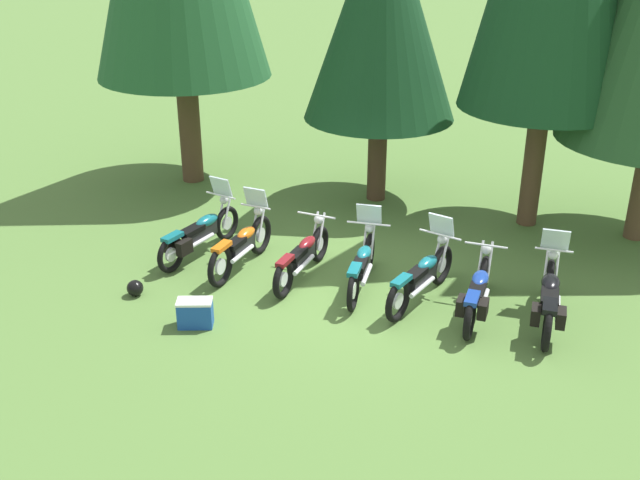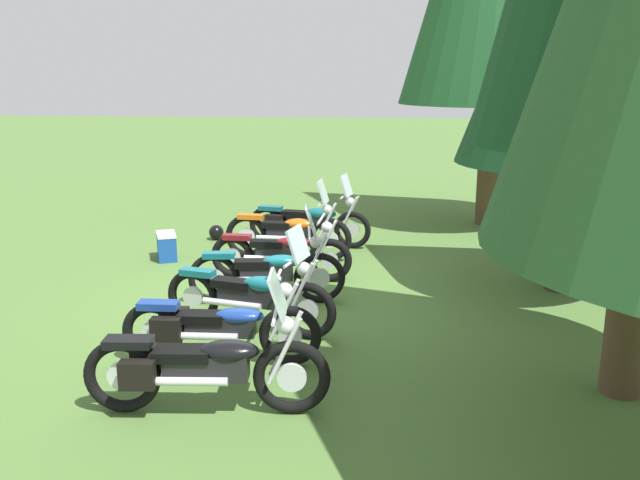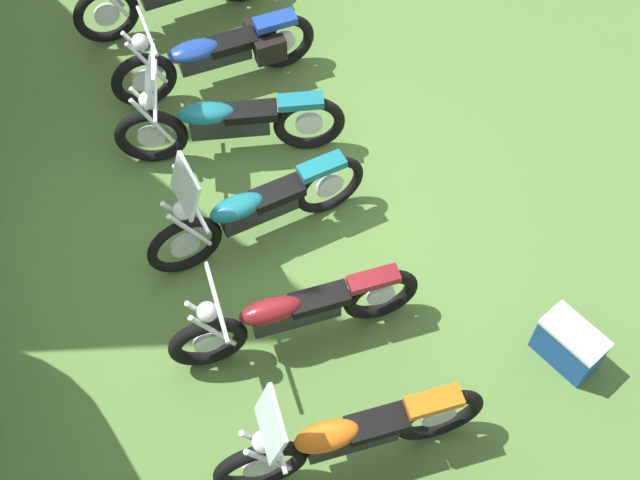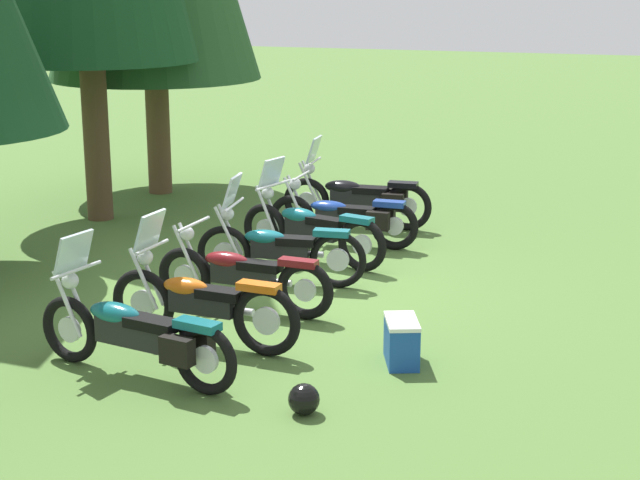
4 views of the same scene
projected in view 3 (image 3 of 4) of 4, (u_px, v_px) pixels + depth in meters
name	position (u px, v px, depth m)	size (l,w,h in m)	color
ground_plane	(266.00, 244.00, 8.00)	(80.00, 80.00, 0.00)	#4C7033
motorcycle_1	(348.00, 437.00, 6.49)	(0.61, 2.20, 1.38)	black
motorcycle_2	(293.00, 314.00, 7.12)	(0.74, 2.22, 0.99)	black
motorcycle_3	(255.00, 209.00, 7.65)	(0.77, 2.17, 1.37)	black
motorcycle_4	(226.00, 123.00, 8.20)	(0.85, 2.23, 1.37)	black
motorcycle_5	(218.00, 53.00, 8.76)	(0.70, 2.21, 1.00)	black
picnic_cooler	(569.00, 344.00, 7.18)	(0.63, 0.49, 0.46)	#19479E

